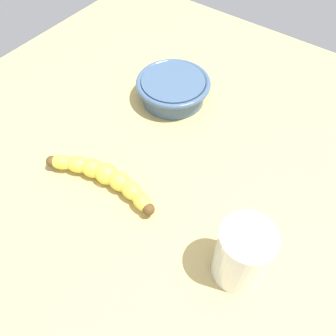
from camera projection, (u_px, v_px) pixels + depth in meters
wooden_tabletop at (176, 205)px, 64.24cm from camera, size 120.00×120.00×3.00cm
banana at (104, 177)px, 63.83cm from camera, size 7.45×23.15×3.96cm
smoothie_glass at (242, 256)px, 51.14cm from camera, size 8.00×8.00×11.54cm
ceramic_bowl at (173, 88)px, 77.04cm from camera, size 16.24×16.24×5.08cm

